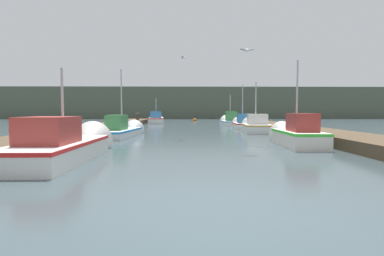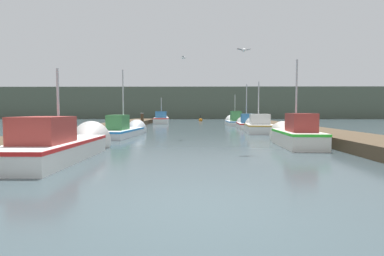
# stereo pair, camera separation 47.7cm
# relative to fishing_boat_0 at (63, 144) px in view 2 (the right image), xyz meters

# --- Properties ---
(ground_plane) EXTENTS (200.00, 200.00, 0.00)m
(ground_plane) POSITION_rel_fishing_boat_0_xyz_m (4.43, -5.05, -0.44)
(ground_plane) COLOR #38474C
(dock_left) EXTENTS (2.83, 40.00, 0.47)m
(dock_left) POSITION_rel_fishing_boat_0_xyz_m (-2.48, 10.95, -0.21)
(dock_left) COLOR #4C3D2B
(dock_left) RESTS_ON ground_plane
(dock_right) EXTENTS (2.83, 40.00, 0.47)m
(dock_right) POSITION_rel_fishing_boat_0_xyz_m (11.33, 10.95, -0.21)
(dock_right) COLOR #4C3D2B
(dock_right) RESTS_ON ground_plane
(distant_shore_ridge) EXTENTS (120.00, 16.00, 6.04)m
(distant_shore_ridge) POSITION_rel_fishing_boat_0_xyz_m (4.43, 54.37, 2.58)
(distant_shore_ridge) COLOR #4C5647
(distant_shore_ridge) RESTS_ON ground_plane
(fishing_boat_0) EXTENTS (1.76, 5.77, 3.40)m
(fishing_boat_0) POSITION_rel_fishing_boat_0_xyz_m (0.00, 0.00, 0.00)
(fishing_boat_0) COLOR silver
(fishing_boat_0) RESTS_ON ground_plane
(fishing_boat_1) EXTENTS (1.61, 4.49, 4.11)m
(fishing_boat_1) POSITION_rel_fishing_boat_0_xyz_m (8.80, 3.58, 0.04)
(fishing_boat_1) COLOR silver
(fishing_boat_1) RESTS_ON ground_plane
(fishing_boat_2) EXTENTS (1.92, 5.79, 4.50)m
(fishing_boat_2) POSITION_rel_fishing_boat_0_xyz_m (-0.02, 8.66, -0.08)
(fishing_boat_2) COLOR silver
(fishing_boat_2) RESTS_ON ground_plane
(fishing_boat_3) EXTENTS (2.06, 4.79, 4.11)m
(fishing_boat_3) POSITION_rel_fishing_boat_0_xyz_m (8.87, 11.91, -0.03)
(fishing_boat_3) COLOR silver
(fishing_boat_3) RESTS_ON ground_plane
(fishing_boat_4) EXTENTS (1.77, 4.79, 4.37)m
(fishing_boat_4) POSITION_rel_fishing_boat_0_xyz_m (8.91, 17.22, -0.07)
(fishing_boat_4) COLOR silver
(fishing_boat_4) RESTS_ON ground_plane
(fishing_boat_5) EXTENTS (1.79, 5.20, 3.88)m
(fishing_boat_5) POSITION_rel_fishing_boat_0_xyz_m (8.61, 23.16, -0.05)
(fishing_boat_5) COLOR silver
(fishing_boat_5) RESTS_ON ground_plane
(fishing_boat_6) EXTENTS (2.02, 5.13, 3.58)m
(fishing_boat_6) POSITION_rel_fishing_boat_0_xyz_m (0.14, 27.02, 0.03)
(fishing_boat_6) COLOR silver
(fishing_boat_6) RESTS_ON ground_plane
(mooring_piling_0) EXTENTS (0.36, 0.36, 1.30)m
(mooring_piling_0) POSITION_rel_fishing_boat_0_xyz_m (-1.25, 21.53, 0.21)
(mooring_piling_0) COLOR #473523
(mooring_piling_0) RESTS_ON ground_plane
(mooring_piling_1) EXTENTS (0.34, 0.34, 1.05)m
(mooring_piling_1) POSITION_rel_fishing_boat_0_xyz_m (9.79, 22.47, 0.09)
(mooring_piling_1) COLOR #473523
(mooring_piling_1) RESTS_ON ground_plane
(mooring_piling_2) EXTENTS (0.26, 0.26, 0.95)m
(mooring_piling_2) POSITION_rel_fishing_boat_0_xyz_m (9.86, 12.99, 0.04)
(mooring_piling_2) COLOR #473523
(mooring_piling_2) RESTS_ON ground_plane
(mooring_piling_3) EXTENTS (0.28, 0.28, 1.22)m
(mooring_piling_3) POSITION_rel_fishing_boat_0_xyz_m (10.11, 14.79, 0.17)
(mooring_piling_3) COLOR #473523
(mooring_piling_3) RESTS_ON ground_plane
(channel_buoy) EXTENTS (0.55, 0.55, 1.05)m
(channel_buoy) POSITION_rel_fishing_boat_0_xyz_m (5.07, 34.10, -0.29)
(channel_buoy) COLOR #BF6513
(channel_buoy) RESTS_ON ground_plane
(seagull_lead) EXTENTS (0.56, 0.30, 0.12)m
(seagull_lead) POSITION_rel_fishing_boat_0_xyz_m (6.20, 1.74, 3.40)
(seagull_lead) COLOR white
(seagull_1) EXTENTS (0.29, 0.56, 0.12)m
(seagull_1) POSITION_rel_fishing_boat_0_xyz_m (3.69, 7.35, 4.10)
(seagull_1) COLOR white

